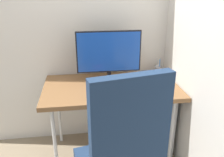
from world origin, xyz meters
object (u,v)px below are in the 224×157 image
at_px(keyboard, 116,95).
at_px(notebook, 154,81).
at_px(filing_cabinet, 146,119).
at_px(coffee_mug, 102,85).
at_px(monitor, 108,54).
at_px(pen_holder, 158,70).
at_px(office_chair, 121,157).
at_px(mouse, 151,90).

height_order(keyboard, notebook, keyboard).
xyz_separation_m(filing_cabinet, keyboard, (-0.37, -0.29, 0.44)).
distance_m(filing_cabinet, coffee_mug, 0.67).
distance_m(monitor, pen_holder, 0.59).
bearing_deg(notebook, monitor, -179.61).
distance_m(filing_cabinet, notebook, 0.43).
bearing_deg(office_chair, mouse, 59.75).
distance_m(monitor, coffee_mug, 0.33).
bearing_deg(pen_holder, keyboard, -137.13).
xyz_separation_m(pen_holder, notebook, (-0.11, -0.20, -0.04)).
distance_m(office_chair, pen_holder, 1.24).
relative_size(office_chair, mouse, 11.43).
bearing_deg(office_chair, coffee_mug, 93.46).
relative_size(monitor, pen_holder, 3.52).
distance_m(monitor, keyboard, 0.47).
xyz_separation_m(filing_cabinet, monitor, (-0.38, 0.10, 0.69)).
height_order(filing_cabinet, keyboard, keyboard).
bearing_deg(monitor, notebook, -14.18).
bearing_deg(keyboard, monitor, 91.66).
bearing_deg(notebook, filing_cabinet, -170.11).
bearing_deg(keyboard, coffee_mug, 120.04).
bearing_deg(keyboard, mouse, 10.60).
bearing_deg(monitor, office_chair, -92.39).
bearing_deg(coffee_mug, pen_holder, 27.13).
height_order(pen_holder, coffee_mug, pen_holder).
bearing_deg(notebook, keyboard, -130.88).
relative_size(mouse, coffee_mug, 0.86).
distance_m(filing_cabinet, mouse, 0.50).
distance_m(keyboard, mouse, 0.33).
height_order(filing_cabinet, mouse, mouse).
bearing_deg(keyboard, office_chair, -95.13).
bearing_deg(office_chair, monitor, 87.61).
bearing_deg(mouse, monitor, 149.73).
bearing_deg(mouse, notebook, 82.13).
bearing_deg(coffee_mug, filing_cabinet, 14.84).
xyz_separation_m(office_chair, coffee_mug, (-0.05, 0.76, 0.18)).
relative_size(monitor, mouse, 5.84).
relative_size(monitor, keyboard, 1.49).
bearing_deg(pen_holder, mouse, -115.46).
bearing_deg(mouse, coffee_mug, -179.56).
height_order(monitor, mouse, monitor).
bearing_deg(notebook, coffee_mug, -152.43).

